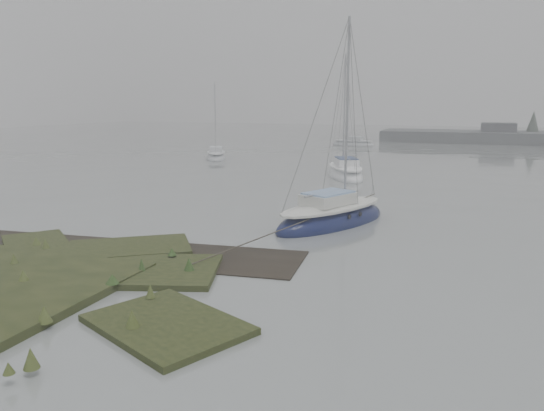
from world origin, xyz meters
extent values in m
plane|color=slate|center=(0.00, 30.00, 0.00)|extent=(160.00, 160.00, 0.00)
cube|color=#424247|center=(10.00, 61.00, 1.40)|extent=(4.00, 3.00, 2.20)
cone|color=#384238|center=(14.00, 63.00, 2.20)|extent=(2.00, 2.00, 3.50)
ellipsoid|color=#0D133A|center=(1.50, 10.82, 0.11)|extent=(4.58, 6.65, 1.55)
ellipsoid|color=silver|center=(1.50, 10.82, 0.73)|extent=(3.86, 5.73, 0.44)
cube|color=silver|center=(1.38, 10.57, 1.11)|extent=(2.16, 2.55, 0.45)
cube|color=#7D9CC7|center=(1.38, 10.57, 1.36)|extent=(2.00, 2.35, 0.07)
cylinder|color=#939399|center=(1.85, 11.56, 4.68)|extent=(0.10, 0.10, 7.27)
cylinder|color=#939399|center=(1.31, 10.41, 1.36)|extent=(1.15, 2.34, 0.08)
ellipsoid|color=white|center=(-1.04, 24.77, 0.11)|extent=(4.38, 6.49, 1.51)
ellipsoid|color=white|center=(-1.04, 24.77, 0.71)|extent=(3.68, 5.60, 0.43)
cube|color=white|center=(-0.93, 24.53, 1.08)|extent=(2.08, 2.48, 0.44)
cube|color=navy|center=(-0.93, 24.53, 1.33)|extent=(1.92, 2.28, 0.07)
cylinder|color=#939399|center=(-1.37, 25.50, 4.56)|extent=(0.10, 0.10, 7.09)
cylinder|color=#939399|center=(-0.86, 24.37, 1.33)|extent=(1.08, 2.30, 0.08)
ellipsoid|color=silver|center=(-14.45, 32.46, 0.09)|extent=(3.75, 5.34, 1.24)
ellipsoid|color=silver|center=(-14.45, 32.46, 0.59)|extent=(3.16, 4.60, 0.35)
cube|color=silver|center=(-14.36, 32.26, 0.89)|extent=(1.75, 2.06, 0.37)
cube|color=silver|center=(-14.36, 32.26, 1.10)|extent=(1.62, 1.90, 0.06)
cylinder|color=#939399|center=(-14.74, 33.05, 3.77)|extent=(0.08, 0.08, 5.85)
cylinder|color=#939399|center=(-14.29, 32.13, 1.10)|extent=(0.95, 1.87, 0.07)
ellipsoid|color=#ADB2B7|center=(-5.96, 51.17, 0.09)|extent=(5.23, 2.39, 1.22)
ellipsoid|color=silver|center=(-5.96, 51.17, 0.58)|extent=(4.54, 1.96, 0.35)
cube|color=silver|center=(-5.75, 51.13, 0.88)|extent=(1.87, 1.32, 0.36)
cube|color=silver|center=(-5.75, 51.13, 1.08)|extent=(1.72, 1.23, 0.06)
cylinder|color=#939399|center=(-6.60, 51.26, 3.70)|extent=(0.08, 0.08, 5.75)
cylinder|color=#939399|center=(-5.60, 51.11, 1.08)|extent=(2.00, 0.36, 0.06)
camera|label=1|loc=(6.56, -10.14, 4.97)|focal=35.00mm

